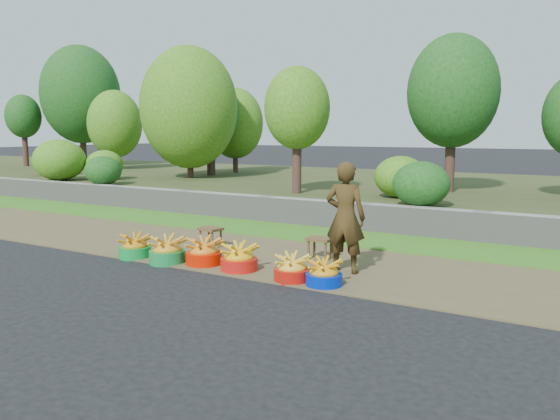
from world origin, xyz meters
The scene contains 15 objects.
ground_plane centered at (0.00, 0.00, 0.00)m, with size 120.00×120.00×0.00m, color black.
dirt_shoulder centered at (0.00, 1.25, 0.01)m, with size 80.00×2.50×0.02m, color brown.
grass_verge centered at (0.00, 3.25, 0.02)m, with size 80.00×1.50×0.04m, color #3A781E.
retaining_wall centered at (0.00, 4.10, 0.28)m, with size 80.00×0.35×0.55m, color gray.
earth_bank centered at (0.00, 9.00, 0.25)m, with size 80.00×10.00×0.50m, color #38411E.
vegetation centered at (-3.13, 7.94, 2.70)m, with size 35.94×7.42×4.93m.
basin_a centered at (-2.18, 0.19, 0.16)m, with size 0.49×0.49×0.37m.
basin_b centered at (-1.51, 0.17, 0.18)m, with size 0.53×0.53×0.40m.
basin_c centered at (-0.96, 0.35, 0.18)m, with size 0.53×0.53×0.40m.
basin_d centered at (-0.32, 0.32, 0.17)m, with size 0.52×0.52×0.39m.
basin_e centered at (0.57, 0.24, 0.16)m, with size 0.48×0.48×0.36m.
basin_f centered at (1.03, 0.24, 0.16)m, with size 0.46×0.46×0.35m.
stool_left centered at (-1.60, 1.34, 0.28)m, with size 0.41×0.34×0.33m.
stool_right centered at (0.36, 1.49, 0.28)m, with size 0.37×0.29×0.33m.
vendor_woman centered at (1.00, 0.96, 0.78)m, with size 0.56×0.36×1.52m, color black.
Camera 1 is at (3.93, -5.80, 1.94)m, focal length 35.00 mm.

